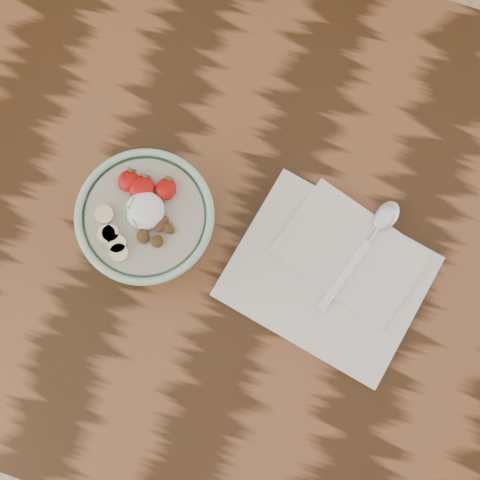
% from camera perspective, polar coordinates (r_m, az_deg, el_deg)
% --- Properties ---
extents(table, '(1.60, 0.90, 0.75)m').
position_cam_1_polar(table, '(1.09, 2.16, -0.10)').
color(table, black).
rests_on(table, ground).
extents(breakfast_bowl, '(0.19, 0.19, 0.13)m').
position_cam_1_polar(breakfast_bowl, '(0.94, -7.84, 1.56)').
color(breakfast_bowl, '#94C7A3').
rests_on(breakfast_bowl, table).
extents(napkin, '(0.31, 0.27, 0.02)m').
position_cam_1_polar(napkin, '(0.99, 7.89, -2.69)').
color(napkin, white).
rests_on(napkin, table).
extents(spoon, '(0.08, 0.19, 0.01)m').
position_cam_1_polar(spoon, '(1.00, 11.54, 0.80)').
color(spoon, silver).
rests_on(spoon, napkin).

